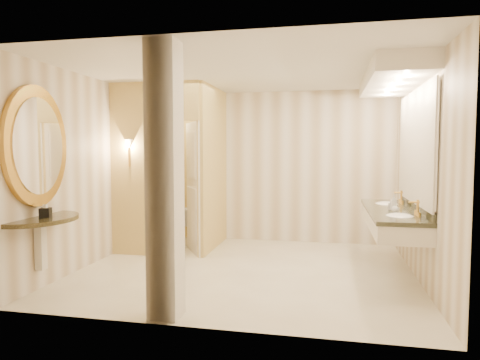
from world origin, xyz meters
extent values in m
plane|color=white|center=(0.00, 0.00, 0.00)|extent=(4.50, 4.50, 0.00)
plane|color=silver|center=(0.00, 0.00, 2.70)|extent=(4.50, 4.50, 0.00)
cube|color=silver|center=(0.00, 2.00, 1.35)|extent=(4.50, 0.02, 2.70)
cube|color=silver|center=(0.00, -2.00, 1.35)|extent=(4.50, 0.02, 2.70)
cube|color=silver|center=(-2.25, 0.00, 1.35)|extent=(0.02, 4.00, 2.70)
cube|color=silver|center=(2.25, 0.00, 1.35)|extent=(0.02, 4.00, 2.70)
cube|color=#EACC7A|center=(-0.80, 1.25, 1.35)|extent=(0.10, 1.50, 2.70)
cube|color=#EACC7A|center=(-1.93, 0.50, 1.35)|extent=(0.65, 0.10, 2.70)
cube|color=#EACC7A|center=(-1.20, 0.50, 2.40)|extent=(0.80, 0.10, 0.60)
cube|color=silver|center=(-1.01, 0.84, 1.05)|extent=(0.46, 0.71, 2.10)
cylinder|color=gold|center=(-1.93, 0.43, 1.55)|extent=(0.03, 0.03, 0.30)
cone|color=silver|center=(-1.93, 0.43, 1.75)|extent=(0.14, 0.14, 0.14)
cube|color=silver|center=(1.95, 0.20, 0.73)|extent=(0.60, 2.17, 0.24)
cube|color=black|center=(1.95, 0.20, 0.85)|extent=(0.64, 2.21, 0.05)
cube|color=black|center=(2.23, 0.20, 0.92)|extent=(0.03, 2.17, 0.10)
ellipsoid|color=white|center=(1.95, -0.39, 0.83)|extent=(0.40, 0.44, 0.15)
cylinder|color=gold|center=(2.15, -0.39, 0.96)|extent=(0.03, 0.03, 0.22)
ellipsoid|color=white|center=(1.95, 0.79, 0.83)|extent=(0.40, 0.44, 0.15)
cylinder|color=gold|center=(2.15, 0.79, 0.96)|extent=(0.03, 0.03, 0.22)
cube|color=white|center=(2.23, 0.20, 1.70)|extent=(0.03, 2.17, 1.40)
cube|color=silver|center=(1.95, 0.20, 2.59)|extent=(0.75, 2.37, 0.22)
cylinder|color=black|center=(-2.23, -1.35, 0.85)|extent=(1.08, 1.08, 0.05)
cube|color=silver|center=(-2.19, -1.35, 0.55)|extent=(0.10, 0.10, 0.60)
cylinder|color=gold|center=(-2.21, -1.35, 1.70)|extent=(0.07, 1.08, 1.08)
cylinder|color=white|center=(-2.17, -1.35, 1.70)|extent=(0.02, 0.86, 0.86)
cube|color=silver|center=(-0.45, -1.80, 1.35)|extent=(0.30, 0.30, 2.70)
cube|color=black|center=(-2.08, -1.38, 0.93)|extent=(0.14, 0.14, 0.11)
imported|color=white|center=(-1.10, 1.38, 0.34)|extent=(0.55, 0.74, 0.67)
imported|color=beige|center=(1.92, 0.13, 0.94)|extent=(0.06, 0.06, 0.13)
imported|color=silver|center=(1.94, -0.11, 0.93)|extent=(0.10, 0.10, 0.11)
imported|color=#C6B28C|center=(1.95, 0.09, 0.98)|extent=(0.10, 0.10, 0.20)
camera|label=1|loc=(1.11, -5.71, 1.65)|focal=32.00mm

